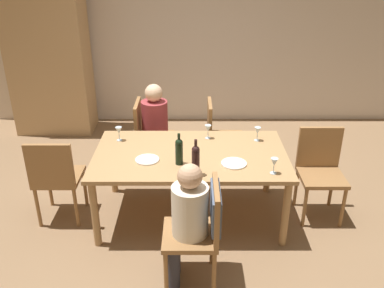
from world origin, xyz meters
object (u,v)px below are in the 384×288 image
Objects in this scene: wine_bottle_dark_red at (197,159)px; wine_glass_far at (259,131)px; chair_left_end at (57,175)px; chair_far_right at (220,133)px; dining_table at (192,160)px; person_man_bearded at (188,216)px; dinner_plate_host at (149,160)px; chair_far_left at (150,133)px; armoire_cabinet at (51,58)px; wine_glass_near_left at (276,163)px; wine_glass_centre at (120,131)px; wine_bottle_tall_green at (181,151)px; chair_near at (207,221)px; chair_right_end at (322,167)px; dinner_plate_guest_left at (236,163)px; person_woman_host at (159,123)px; wine_glass_near_right at (210,129)px.

wine_bottle_dark_red is 2.29× the size of wine_glass_far.
chair_left_end is 1.00× the size of chair_far_right.
dining_table is at bearing -20.02° from chair_far_right.
person_man_bearded is 0.87m from dinner_plate_host.
wine_bottle_dark_red reaches higher than chair_far_left.
chair_far_right is 6.17× the size of wine_glass_far.
dinner_plate_host reaches higher than dining_table.
chair_far_right is (2.38, -1.37, -0.56)m from armoire_cabinet.
armoire_cabinet is 14.63× the size of wine_glass_near_left.
wine_bottle_dark_red is at bearing -132.04° from wine_glass_far.
person_man_bearded is 1.43m from wine_glass_centre.
chair_left_end is (-1.32, -0.09, -0.12)m from dining_table.
chair_left_end is at bearing 173.89° from wine_bottle_tall_green.
chair_near is at bearing -72.25° from wine_bottle_tall_green.
chair_right_end is 3.85× the size of dinner_plate_guest_left.
chair_left_end is (-1.45, 0.84, -0.06)m from chair_near.
person_woman_host is at bearing -39.79° from armoire_cabinet.
wine_glass_near_left is (1.14, -1.32, 0.18)m from person_woman_host.
person_man_bearded is 1.31m from wine_glass_near_right.
dinner_plate_guest_left is (0.28, 0.70, 0.14)m from chair_near.
dinner_plate_host is (-1.15, 0.25, -0.10)m from wine_glass_near_left.
wine_bottle_dark_red is 0.79m from wine_glass_near_right.
chair_near is at bearing -115.01° from wine_glass_far.
wine_glass_near_left is 0.93m from wine_glass_near_right.
wine_bottle_dark_red is 0.43m from dinner_plate_guest_left.
person_man_bearded is at bearing -145.37° from wine_glass_near_left.
person_woman_host reaches higher than wine_glass_near_left.
chair_far_right is at bearing 30.10° from wine_glass_centre.
armoire_cabinet is 14.63× the size of wine_glass_near_right.
chair_right_end reaches higher than dining_table.
wine_bottle_dark_red is at bearing -52.40° from armoire_cabinet.
person_woman_host is at bearing 108.36° from wine_bottle_dark_red.
wine_glass_far is (0.72, 1.22, 0.20)m from person_man_bearded.
chair_far_left is 1.30m from chair_left_end.
wine_glass_centre and wine_glass_far have the same top height.
chair_left_end is 1.00× the size of chair_right_end.
wine_glass_near_right is at bearing 111.10° from dinner_plate_guest_left.
wine_glass_far reaches higher than dinner_plate_host.
chair_near is 0.59m from wine_bottle_dark_red.
chair_right_end is at bearing 39.73° from wine_glass_near_left.
armoire_cabinet is 2.55m from chair_left_end.
wine_bottle_tall_green is 0.53m from dinner_plate_guest_left.
wine_glass_near_right is 0.65× the size of dinner_plate_host.
dining_table is at bearing -156.91° from wine_glass_far.
chair_near is 1.37m from wine_glass_far.
dinner_plate_host is (-0.01, -1.08, 0.08)m from person_woman_host.
chair_far_left and chair_near have the same top height.
chair_far_right is at bearing 119.47° from wine_glass_far.
armoire_cabinet is 3.53m from dinner_plate_guest_left.
chair_near is 6.17× the size of wine_glass_near_left.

